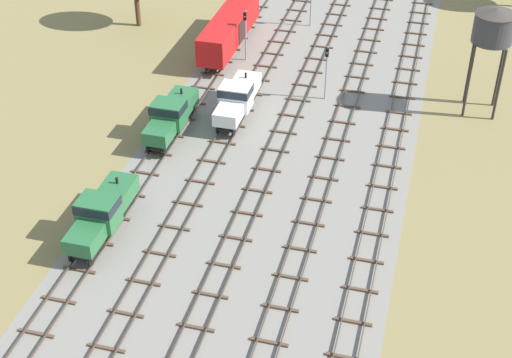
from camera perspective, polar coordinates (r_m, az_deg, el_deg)
The scene contains 14 objects.
ground_plane at distance 71.25m, azimuth 3.31°, elevation 6.18°, with size 480.00×480.00×0.00m, color olive.
ballast_bed at distance 71.25m, azimuth 3.31°, elevation 6.18°, with size 22.81×176.00×0.01m, color gray.
track_far_left at distance 74.20m, azimuth -3.69°, elevation 7.53°, with size 2.40×126.00×0.29m.
track_left at distance 72.98m, azimuth -0.15°, elevation 7.11°, with size 2.40×126.00×0.29m.
track_centre_left at distance 72.05m, azimuth 3.48°, elevation 6.64°, with size 2.40×126.00×0.29m.
track_centre at distance 71.42m, azimuth 7.20°, elevation 6.14°, with size 2.40×126.00×0.29m.
track_centre_right at distance 71.09m, azimuth 10.95°, elevation 5.60°, with size 2.40×126.00×0.29m.
shunter_loco_far_left_nearest at distance 54.27m, azimuth -11.70°, elevation -2.45°, with size 2.74×8.46×3.10m.
shunter_loco_far_left_near at distance 64.92m, azimuth -6.53°, elevation 4.92°, with size 2.74×8.46×3.10m.
shunter_loco_left_mid at distance 67.16m, azimuth -1.45°, elevation 6.25°, with size 2.74×8.46×3.10m.
freight_boxcar_far_left_midfar at distance 79.73m, azimuth -2.04°, elevation 11.48°, with size 2.87×14.00×3.60m.
water_tower at distance 68.56m, azimuth 17.68°, elevation 10.96°, with size 3.67×3.67×9.90m.
signal_post_nearest at distance 76.82m, azimuth -0.81°, elevation 11.33°, with size 0.28×0.47×5.39m.
signal_post_mid at distance 69.71m, azimuth 5.40°, elevation 8.54°, with size 0.28×0.47×5.36m.
Camera 1 is at (12.01, -5.17, 34.52)m, focal length 52.48 mm.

